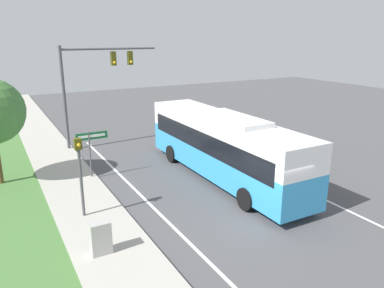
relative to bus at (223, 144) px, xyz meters
name	(u,v)px	position (x,y,z in m)	size (l,w,h in m)	color
ground_plane	(265,219)	(-0.95, -4.71, -1.89)	(80.00, 80.00, 0.00)	#4C4C4F
sidewalk	(119,260)	(-7.15, -4.71, -1.83)	(2.80, 80.00, 0.12)	#ADA89E
lane_divider_near	(188,242)	(-4.55, -4.71, -1.88)	(0.14, 30.00, 0.01)	silver
lane_divider_far	(328,201)	(2.65, -4.71, -1.88)	(0.14, 30.00, 0.01)	silver
bus	(223,144)	(0.00, 0.00, 0.00)	(2.60, 11.73, 3.48)	#3393D1
signal_gantry	(93,75)	(-4.11, 9.08, 2.85)	(6.34, 0.41, 6.63)	#4C4C51
pedestrian_signal	(80,166)	(-7.41, -1.03, 0.40)	(0.28, 0.34, 3.39)	#4C4C51
street_sign	(91,145)	(-5.92, 3.25, -0.06)	(1.62, 0.08, 2.53)	#4C4C51
utility_cabinet	(100,238)	(-7.55, -4.09, -1.19)	(0.69, 0.45, 1.15)	#A8A8A3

